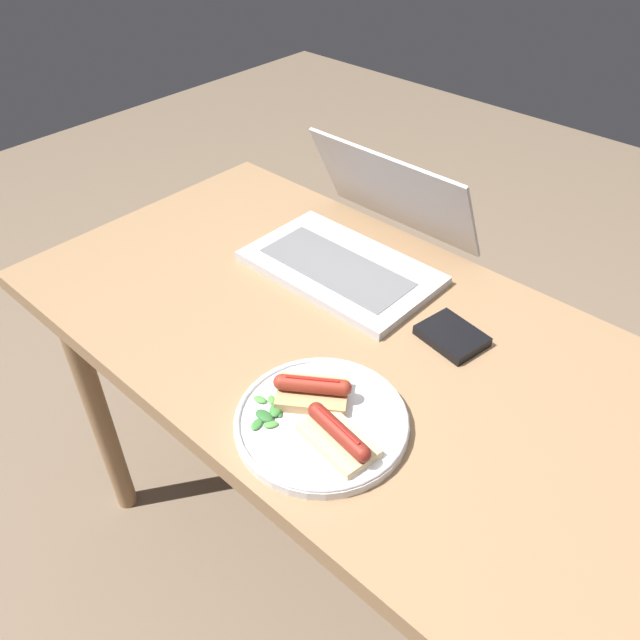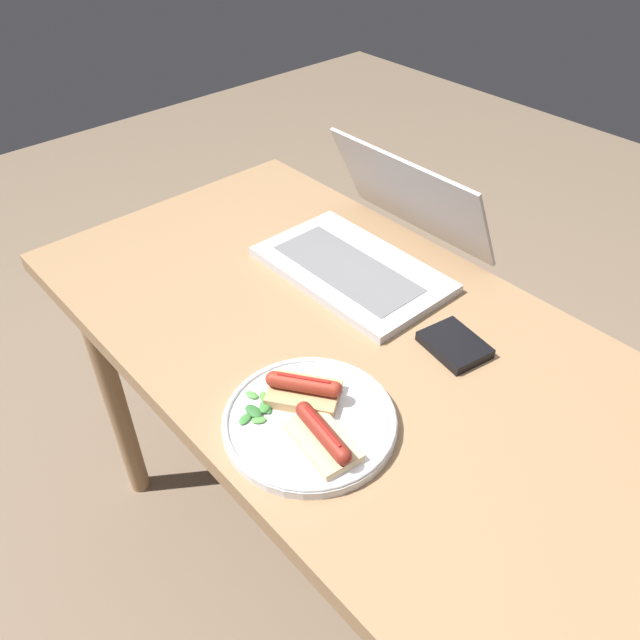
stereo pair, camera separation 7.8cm
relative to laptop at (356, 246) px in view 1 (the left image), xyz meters
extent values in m
plane|color=#75604C|center=(0.15, -0.18, -0.82)|extent=(6.00, 6.00, 0.00)
cube|color=#93704C|center=(0.15, -0.18, -0.06)|extent=(1.29, 0.67, 0.04)
cylinder|color=#93704C|center=(-0.42, 0.08, -0.45)|extent=(0.05, 0.05, 0.74)
cylinder|color=#93704C|center=(-0.42, -0.43, -0.45)|extent=(0.05, 0.05, 0.74)
cube|color=#B7B7BC|center=(0.00, -0.05, -0.03)|extent=(0.37, 0.22, 0.02)
cube|color=slate|center=(0.00, -0.06, -0.02)|extent=(0.30, 0.12, 0.00)
cube|color=#B7B7BC|center=(0.00, 0.11, 0.07)|extent=(0.37, 0.10, 0.19)
cube|color=#192347|center=(0.00, 0.11, 0.08)|extent=(0.33, 0.09, 0.17)
cylinder|color=silver|center=(0.24, -0.36, -0.03)|extent=(0.26, 0.26, 0.01)
torus|color=silver|center=(0.24, -0.36, -0.02)|extent=(0.26, 0.26, 0.01)
cube|color=tan|center=(0.20, -0.34, -0.02)|extent=(0.13, 0.12, 0.02)
cylinder|color=maroon|center=(0.20, -0.34, 0.00)|extent=(0.09, 0.07, 0.02)
sphere|color=maroon|center=(0.24, -0.31, 0.00)|extent=(0.02, 0.02, 0.02)
sphere|color=maroon|center=(0.16, -0.37, 0.00)|extent=(0.02, 0.02, 0.02)
cylinder|color=red|center=(0.20, -0.34, 0.02)|extent=(0.07, 0.05, 0.01)
cube|color=#D6B784|center=(0.29, -0.38, -0.02)|extent=(0.12, 0.08, 0.01)
cylinder|color=maroon|center=(0.29, -0.38, 0.00)|extent=(0.10, 0.04, 0.02)
sphere|color=maroon|center=(0.24, -0.37, 0.00)|extent=(0.02, 0.02, 0.02)
sphere|color=maroon|center=(0.34, -0.39, 0.00)|extent=(0.02, 0.02, 0.02)
cylinder|color=red|center=(0.29, -0.38, 0.01)|extent=(0.08, 0.02, 0.01)
ellipsoid|color=#4C8E3D|center=(0.16, -0.39, -0.02)|extent=(0.02, 0.02, 0.00)
ellipsoid|color=#2D662D|center=(0.18, -0.42, -0.02)|extent=(0.03, 0.02, 0.01)
ellipsoid|color=#709E4C|center=(0.17, -0.42, -0.02)|extent=(0.02, 0.01, 0.01)
ellipsoid|color=#4C8E3D|center=(0.15, -0.40, -0.02)|extent=(0.02, 0.02, 0.01)
ellipsoid|color=#2D662D|center=(0.19, -0.40, -0.02)|extent=(0.02, 0.02, 0.00)
ellipsoid|color=#387A33|center=(0.18, -0.40, -0.02)|extent=(0.03, 0.03, 0.01)
ellipsoid|color=#387A33|center=(0.18, -0.44, -0.02)|extent=(0.02, 0.03, 0.01)
ellipsoid|color=#4C8E3D|center=(0.19, -0.42, -0.02)|extent=(0.02, 0.03, 0.01)
cube|color=black|center=(0.27, -0.07, -0.03)|extent=(0.12, 0.10, 0.02)
camera|label=1|loc=(0.65, -0.81, 0.68)|focal=35.00mm
camera|label=2|loc=(0.71, -0.76, 0.68)|focal=35.00mm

